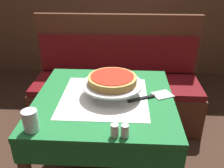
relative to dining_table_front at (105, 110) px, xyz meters
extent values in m
cube|color=#1E6B33|center=(0.00, 0.00, 0.08)|extent=(0.85, 0.85, 0.03)
cube|color=white|center=(0.00, 0.00, 0.10)|extent=(0.53, 0.53, 0.00)
cube|color=#1E6B33|center=(0.00, 0.00, 0.00)|extent=(0.85, 0.85, 0.13)
cube|color=#4C331E|center=(-0.39, 0.39, -0.29)|extent=(0.05, 0.05, 0.71)
cube|color=#4C331E|center=(0.39, 0.39, -0.29)|extent=(0.05, 0.05, 0.71)
cube|color=red|center=(0.16, 1.64, 0.09)|extent=(0.72, 0.72, 0.03)
cube|color=white|center=(0.16, 1.64, 0.10)|extent=(0.45, 0.45, 0.00)
cube|color=red|center=(0.16, 1.64, 0.00)|extent=(0.72, 0.72, 0.14)
cube|color=#4C331E|center=(-0.16, 1.32, -0.29)|extent=(0.05, 0.05, 0.71)
cube|color=#4C331E|center=(0.49, 1.32, -0.29)|extent=(0.05, 0.05, 0.71)
cube|color=#4C331E|center=(-0.16, 1.97, -0.29)|extent=(0.05, 0.05, 0.71)
cube|color=#4C331E|center=(0.49, 1.97, -0.29)|extent=(0.05, 0.05, 0.71)
cube|color=#4C2819|center=(0.04, 0.80, -0.44)|extent=(1.61, 0.54, 0.41)
cube|color=#600F14|center=(0.04, 0.80, -0.21)|extent=(1.57, 0.53, 0.06)
cube|color=#4C2819|center=(0.04, 1.04, 0.11)|extent=(1.61, 0.06, 0.58)
cube|color=#600F14|center=(0.04, 1.00, 0.03)|extent=(1.54, 0.02, 0.37)
cylinder|color=#ADADB2|center=(0.05, 0.15, 0.13)|extent=(0.01, 0.01, 0.07)
cylinder|color=#ADADB2|center=(-0.06, -0.04, 0.13)|extent=(0.01, 0.01, 0.07)
cylinder|color=#ADADB2|center=(0.16, -0.04, 0.13)|extent=(0.01, 0.01, 0.07)
cylinder|color=#ADADB2|center=(0.05, 0.02, 0.16)|extent=(0.26, 0.26, 0.01)
cylinder|color=silver|center=(0.05, 0.02, 0.17)|extent=(0.37, 0.37, 0.01)
cylinder|color=silver|center=(0.05, 0.02, 0.18)|extent=(0.38, 0.38, 0.01)
cylinder|color=#C68E47|center=(0.05, 0.02, 0.21)|extent=(0.30, 0.30, 0.05)
cylinder|color=#A82314|center=(0.05, 0.02, 0.23)|extent=(0.26, 0.26, 0.01)
cube|color=#BCBCC1|center=(0.36, 0.05, 0.10)|extent=(0.15, 0.14, 0.00)
cube|color=black|center=(0.23, -0.02, 0.10)|extent=(0.17, 0.10, 0.01)
cylinder|color=silver|center=(-0.33, -0.36, 0.15)|extent=(0.08, 0.08, 0.11)
cylinder|color=silver|center=(0.08, -0.38, 0.12)|extent=(0.04, 0.04, 0.05)
cylinder|color=#B7B7BC|center=(0.08, -0.38, 0.16)|extent=(0.04, 0.04, 0.01)
cylinder|color=silver|center=(0.13, -0.38, 0.12)|extent=(0.04, 0.04, 0.05)
cylinder|color=#B7B7BC|center=(0.13, -0.38, 0.16)|extent=(0.04, 0.04, 0.01)
cube|color=black|center=(0.19, 1.66, 0.12)|extent=(0.12, 0.12, 0.03)
cylinder|color=black|center=(0.19, 1.66, 0.20)|extent=(0.01, 0.01, 0.14)
cylinder|color=red|center=(0.19, 1.69, 0.19)|extent=(0.04, 0.04, 0.11)
cylinder|color=white|center=(0.16, 1.64, 0.19)|extent=(0.04, 0.04, 0.11)
cylinder|color=gold|center=(0.23, 1.64, 0.19)|extent=(0.04, 0.04, 0.11)
camera|label=1|loc=(0.12, -1.34, 0.86)|focal=40.00mm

